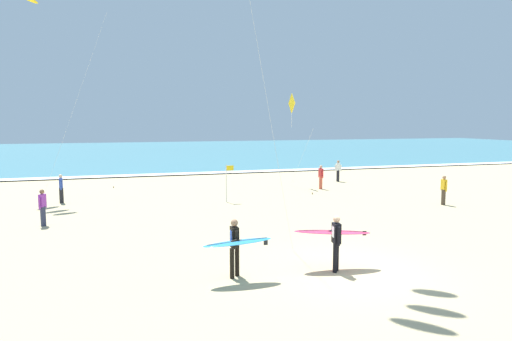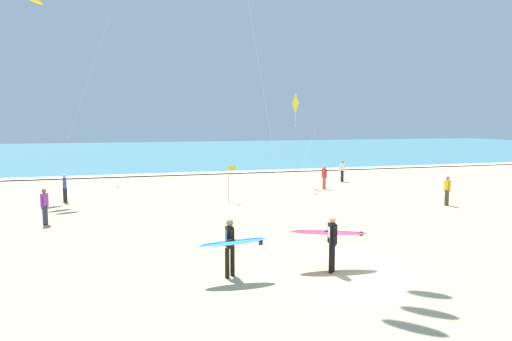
{
  "view_description": "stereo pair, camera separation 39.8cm",
  "coord_description": "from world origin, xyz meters",
  "views": [
    {
      "loc": [
        -6.57,
        -11.73,
        4.49
      ],
      "look_at": [
        -0.9,
        6.65,
        2.37
      ],
      "focal_mm": 31.55,
      "sensor_mm": 36.0,
      "label": 1
    },
    {
      "loc": [
        -6.19,
        -11.84,
        4.49
      ],
      "look_at": [
        -0.9,
        6.65,
        2.37
      ],
      "focal_mm": 31.55,
      "sensor_mm": 36.0,
      "label": 2
    }
  ],
  "objects": [
    {
      "name": "bystander_yellow_top",
      "position": [
        10.11,
        8.1,
        0.81
      ],
      "size": [
        0.22,
        0.5,
        1.59
      ],
      "color": "#4C3D2D",
      "rests_on": "ground"
    },
    {
      "name": "kite_diamond_golden_near",
      "position": [
        4.98,
        17.28,
        5.54
      ],
      "size": [
        0.23,
        4.67,
        6.38
      ],
      "color": "yellow",
      "rests_on": "ground"
    },
    {
      "name": "lifeguard_flag",
      "position": [
        -0.8,
        12.36,
        1.27
      ],
      "size": [
        0.45,
        0.05,
        2.1
      ],
      "color": "silver",
      "rests_on": "ground"
    },
    {
      "name": "bystander_white_top",
      "position": [
        9.09,
        18.26,
        0.81
      ],
      "size": [
        0.45,
        0.31,
        1.59
      ],
      "color": "black",
      "rests_on": "ground"
    },
    {
      "name": "ground_plane",
      "position": [
        0.0,
        0.0,
        0.0
      ],
      "size": [
        160.0,
        160.0,
        0.0
      ],
      "primitive_type": "plane",
      "color": "tan"
    },
    {
      "name": "bystander_purple_top",
      "position": [
        -9.72,
        9.1,
        0.81
      ],
      "size": [
        0.3,
        0.46,
        1.59
      ],
      "color": "#2D334C",
      "rests_on": "ground"
    },
    {
      "name": "ocean_water",
      "position": [
        0.0,
        55.76,
        0.04
      ],
      "size": [
        160.0,
        60.0,
        0.08
      ],
      "primitive_type": "cube",
      "color": "teal",
      "rests_on": "ground"
    },
    {
      "name": "surfer_lead",
      "position": [
        -3.45,
        0.32,
        1.04
      ],
      "size": [
        1.98,
        0.89,
        1.71
      ],
      "color": "black",
      "rests_on": "ground"
    },
    {
      "name": "surfer_trailing",
      "position": [
        -0.4,
        0.23,
        1.05
      ],
      "size": [
        2.48,
        1.09,
        1.71
      ],
      "color": "black",
      "rests_on": "ground"
    },
    {
      "name": "bystander_blue_top",
      "position": [
        -9.61,
        14.76,
        0.81
      ],
      "size": [
        0.22,
        0.5,
        1.59
      ],
      "color": "black",
      "rests_on": "ground"
    },
    {
      "name": "shoreline_foam",
      "position": [
        0.0,
        26.06,
        0.09
      ],
      "size": [
        160.0,
        1.56,
        0.01
      ],
      "primitive_type": "cube",
      "color": "white",
      "rests_on": "ocean_water"
    },
    {
      "name": "bystander_red_top",
      "position": [
        6.25,
        15.24,
        0.81
      ],
      "size": [
        0.24,
        0.49,
        1.59
      ],
      "color": "#D8593F",
      "rests_on": "ground"
    }
  ]
}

